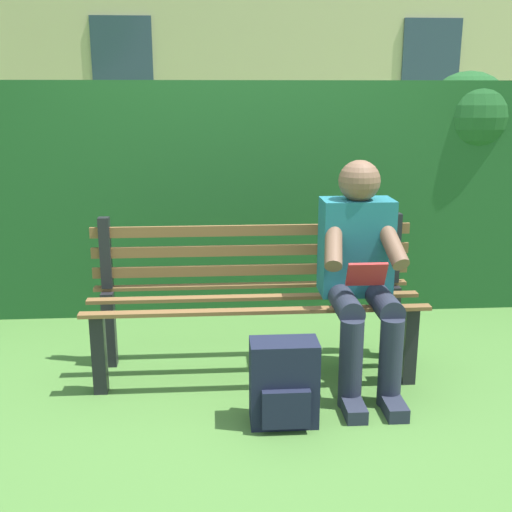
% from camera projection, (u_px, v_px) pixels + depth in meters
% --- Properties ---
extents(ground, '(60.00, 60.00, 0.00)m').
position_uv_depth(ground, '(255.00, 373.00, 3.49)').
color(ground, '#477533').
extents(park_bench, '(1.80, 0.49, 0.86)m').
position_uv_depth(park_bench, '(254.00, 293.00, 3.45)').
color(park_bench, black).
rests_on(park_bench, ground).
extents(person_seated, '(0.44, 0.73, 1.19)m').
position_uv_depth(person_seated, '(360.00, 268.00, 3.26)').
color(person_seated, '#1E6672').
rests_on(person_seated, ground).
extents(hedge_backdrop, '(6.42, 0.76, 1.67)m').
position_uv_depth(hedge_backdrop, '(200.00, 191.00, 4.51)').
color(hedge_backdrop, '#1E5123').
rests_on(hedge_backdrop, ground).
extents(backpack, '(0.32, 0.24, 0.41)m').
position_uv_depth(backpack, '(284.00, 384.00, 2.92)').
color(backpack, '#191E33').
rests_on(backpack, ground).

